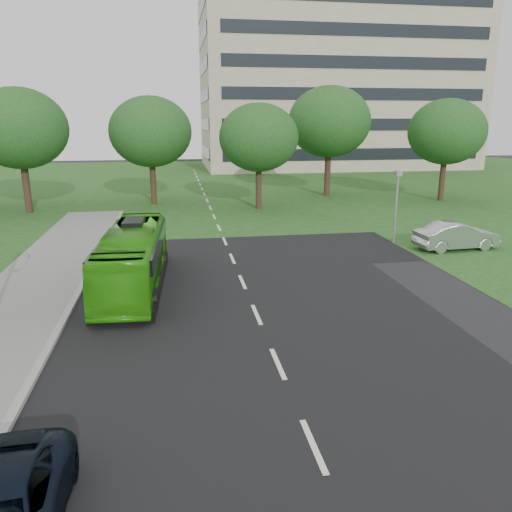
% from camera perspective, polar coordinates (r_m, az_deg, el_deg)
% --- Properties ---
extents(ground, '(160.00, 160.00, 0.00)m').
position_cam_1_polar(ground, '(17.29, 1.15, -9.21)').
color(ground, black).
rests_on(ground, ground).
extents(street_surfaces, '(120.00, 120.00, 0.15)m').
position_cam_1_polar(street_surfaces, '(38.96, -5.45, 4.69)').
color(street_surfaces, black).
rests_on(street_surfaces, ground).
extents(office_building, '(40.10, 20.10, 25.00)m').
position_cam_1_polar(office_building, '(81.47, 9.00, 18.91)').
color(office_building, tan).
rests_on(office_building, ground).
extents(tree_park_a, '(7.21, 7.21, 9.59)m').
position_cam_1_polar(tree_park_a, '(43.16, -25.41, 13.02)').
color(tree_park_a, black).
rests_on(tree_park_a, ground).
extents(tree_park_b, '(6.97, 6.97, 9.14)m').
position_cam_1_polar(tree_park_b, '(44.40, -11.97, 13.71)').
color(tree_park_b, black).
rests_on(tree_park_b, ground).
extents(tree_park_c, '(6.40, 6.40, 8.50)m').
position_cam_1_polar(tree_park_c, '(41.11, 0.31, 13.37)').
color(tree_park_c, black).
rests_on(tree_park_c, ground).
extents(tree_park_d, '(7.76, 7.76, 10.26)m').
position_cam_1_polar(tree_park_d, '(48.93, 8.38, 14.92)').
color(tree_park_d, black).
rests_on(tree_park_d, ground).
extents(tree_park_e, '(6.75, 6.75, 9.00)m').
position_cam_1_polar(tree_park_e, '(48.44, 20.97, 13.10)').
color(tree_park_e, black).
rests_on(tree_park_e, ground).
extents(bus, '(2.70, 9.66, 2.66)m').
position_cam_1_polar(bus, '(22.44, -13.86, -0.23)').
color(bus, '#31A211').
rests_on(bus, ground).
extents(sedan, '(4.89, 2.04, 1.57)m').
position_cam_1_polar(sedan, '(30.60, 21.93, 2.15)').
color(sedan, '#B2B1B6').
rests_on(sedan, ground).
extents(camera_pole, '(0.41, 0.38, 4.30)m').
position_cam_1_polar(camera_pole, '(30.65, 15.79, 6.50)').
color(camera_pole, gray).
rests_on(camera_pole, ground).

